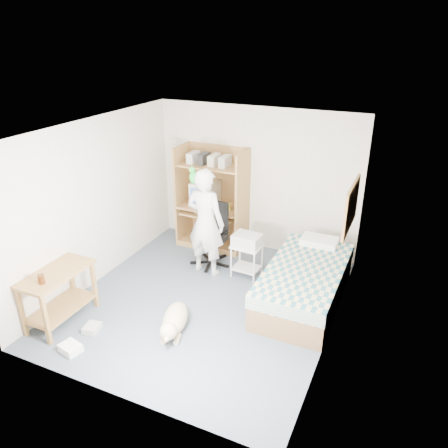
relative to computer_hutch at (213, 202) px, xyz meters
name	(u,v)px	position (x,y,z in m)	size (l,w,h in m)	color
floor	(205,301)	(0.70, -1.74, -0.82)	(4.00, 4.00, 0.00)	#485362
wall_back	(256,180)	(0.70, 0.26, 0.43)	(3.60, 0.02, 2.50)	beige
wall_right	(339,248)	(2.50, -1.74, 0.43)	(0.02, 4.00, 2.50)	beige
wall_left	(96,203)	(-1.10, -1.74, 0.43)	(0.02, 4.00, 2.50)	beige
ceiling	(201,130)	(0.70, -1.74, 1.68)	(3.60, 4.00, 0.02)	white
computer_hutch	(213,202)	(0.00, 0.00, 0.00)	(1.20, 0.63, 1.80)	brown
bed	(305,283)	(2.00, -1.12, -0.53)	(1.02, 2.02, 0.66)	brown
side_desk	(58,289)	(-0.85, -2.94, -0.33)	(0.50, 1.00, 0.75)	olive
corkboard	(351,207)	(2.47, -0.84, 0.63)	(0.04, 0.94, 0.66)	#A17848
office_chair	(212,243)	(0.29, -0.65, -0.45)	(0.59, 0.59, 1.05)	black
person	(206,223)	(0.34, -0.96, 0.05)	(0.64, 0.42, 1.75)	silver
parrot	(193,176)	(0.14, -0.95, 0.78)	(0.13, 0.22, 0.35)	#159524
dog	(174,320)	(0.64, -2.50, -0.66)	(0.49, 0.94, 0.36)	tan
printer_cart	(247,255)	(0.98, -0.80, -0.46)	(0.48, 0.39, 0.54)	silver
printer	(247,240)	(0.98, -0.80, -0.19)	(0.42, 0.32, 0.18)	#B5B5B0
crt_monitor	(205,193)	(-0.15, 0.01, 0.15)	(0.43, 0.45, 0.40)	beige
keyboard	(208,213)	(-0.03, -0.16, -0.15)	(0.45, 0.16, 0.03)	beige
pencil_cup	(228,207)	(0.34, -0.09, 0.00)	(0.08, 0.08, 0.12)	yellow
drink_glass	(41,279)	(-0.80, -3.21, -0.01)	(0.08, 0.08, 0.12)	#3E1D09
floor_box_a	(70,348)	(-0.31, -3.39, -0.77)	(0.25, 0.20, 0.10)	white
floor_box_b	(92,328)	(-0.35, -2.96, -0.78)	(0.18, 0.22, 0.08)	#B0B0AB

